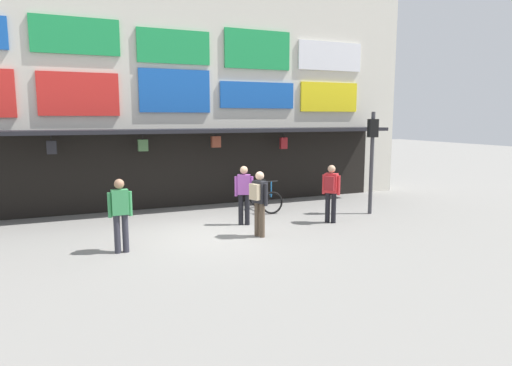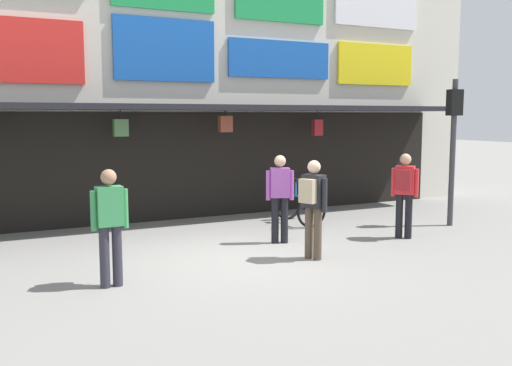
% 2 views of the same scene
% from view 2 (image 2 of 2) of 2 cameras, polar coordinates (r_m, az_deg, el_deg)
% --- Properties ---
extents(ground_plane, '(80.00, 80.00, 0.00)m').
position_cam_2_polar(ground_plane, '(9.84, -1.65, -7.48)').
color(ground_plane, gray).
extents(shopfront, '(18.00, 2.60, 8.00)m').
position_cam_2_polar(shopfront, '(13.90, -9.86, 13.04)').
color(shopfront, beige).
rests_on(shopfront, ground).
extents(traffic_light_far, '(0.33, 0.35, 3.20)m').
position_cam_2_polar(traffic_light_far, '(13.16, 19.14, 5.17)').
color(traffic_light_far, '#38383D').
rests_on(traffic_light_far, ground).
extents(bicycle_parked, '(0.76, 1.18, 1.05)m').
position_cam_2_polar(bicycle_parked, '(12.85, 4.36, -2.33)').
color(bicycle_parked, black).
rests_on(bicycle_parked, ground).
extents(pedestrian_in_purple, '(0.47, 0.47, 1.68)m').
position_cam_2_polar(pedestrian_in_purple, '(11.56, 14.63, -0.60)').
color(pedestrian_in_purple, black).
rests_on(pedestrian_in_purple, ground).
extents(pedestrian_in_blue, '(0.53, 0.36, 1.68)m').
position_cam_2_polar(pedestrian_in_blue, '(8.29, -14.46, -3.44)').
color(pedestrian_in_blue, '#2D2D38').
rests_on(pedestrian_in_blue, ground).
extents(pedestrian_in_black, '(0.44, 0.50, 1.68)m').
position_cam_2_polar(pedestrian_in_black, '(9.59, 5.70, -1.88)').
color(pedestrian_in_black, brown).
rests_on(pedestrian_in_black, ground).
extents(pedestrian_in_red, '(0.50, 0.34, 1.68)m').
position_cam_2_polar(pedestrian_in_red, '(10.79, 2.40, -1.09)').
color(pedestrian_in_red, black).
rests_on(pedestrian_in_red, ground).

